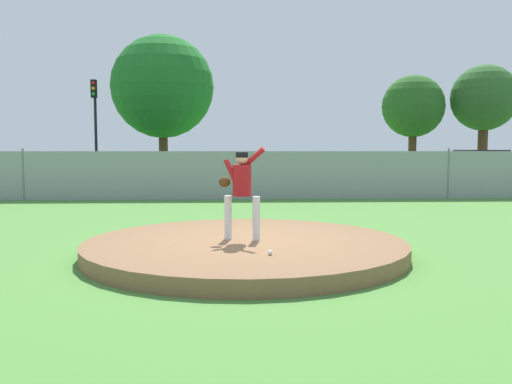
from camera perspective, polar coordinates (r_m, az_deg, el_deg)
The scene contains 16 objects.
ground_plane at distance 15.18m, azimuth -1.64°, elevation -2.24°, with size 80.00×80.00×0.00m, color #4C8438.
asphalt_strip at distance 23.64m, azimuth -1.91°, elevation 0.26°, with size 44.00×7.00×0.01m, color #2B2B2D.
pitchers_mound at distance 9.23m, azimuth -1.14°, elevation -5.97°, with size 5.54×5.54×0.26m, color brown.
pitcher_youth at distance 9.10m, azimuth -1.59°, elevation 0.65°, with size 0.81×0.32×1.61m.
baseball at distance 7.93m, azimuth 1.54°, elevation -6.52°, with size 0.07×0.07×0.07m, color white.
chainlink_fence at distance 19.09m, azimuth -1.80°, elevation 1.80°, with size 38.30×0.07×1.84m.
parked_car_slate at distance 24.21m, azimuth 11.91°, elevation 2.09°, with size 1.99×4.74×1.60m.
parked_car_navy at distance 23.62m, azimuth -5.91°, elevation 2.11°, with size 1.94×4.38×1.61m.
parked_car_teal at distance 24.92m, azimuth -17.70°, elevation 2.09°, with size 1.87×4.76×1.65m.
parked_car_burgundy at distance 25.74m, azimuth 22.91°, elevation 2.12°, with size 1.92×4.32×1.77m.
parked_car_champagne at distance 23.87m, azimuth 4.85°, elevation 2.18°, with size 1.95×4.62×1.64m.
traffic_cone_orange at distance 25.89m, azimuth -13.06°, elevation 1.10°, with size 0.40×0.40×0.55m.
traffic_light_near at distance 28.43m, azimuth -16.93°, elevation 8.04°, with size 0.28×0.46×5.29m.
tree_broad_left at distance 32.13m, azimuth -10.02°, elevation 11.05°, with size 5.99×5.99×8.44m.
tree_tall_centre at distance 33.74m, azimuth 16.55°, elevation 8.77°, with size 3.73×3.73×6.24m.
tree_broad_right at distance 34.74m, azimuth 23.32°, elevation 9.19°, with size 3.89×3.89×6.78m.
Camera 1 is at (-0.20, -9.06, 1.84)m, focal length 37.21 mm.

